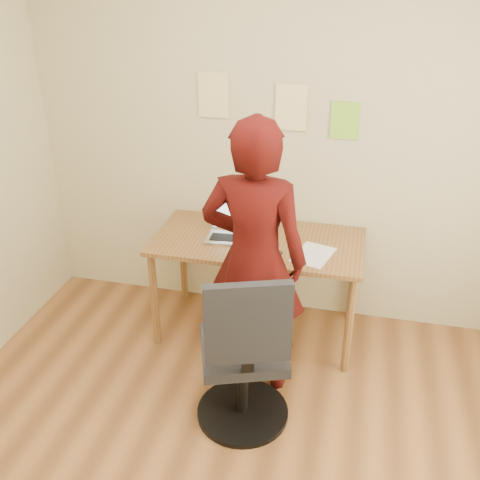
% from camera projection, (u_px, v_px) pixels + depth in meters
% --- Properties ---
extents(room, '(3.58, 3.58, 2.78)m').
position_uv_depth(room, '(205.00, 259.00, 2.09)').
color(room, brown).
rests_on(room, ground).
extents(desk, '(1.40, 0.70, 0.74)m').
position_uv_depth(desk, '(258.00, 251.00, 3.61)').
color(desk, brown).
rests_on(desk, ground).
extents(laptop, '(0.31, 0.28, 0.21)m').
position_uv_depth(laptop, '(231.00, 229.00, 3.60)').
color(laptop, '#AEAEB5').
rests_on(laptop, desk).
extents(paper_sheet, '(0.29, 0.35, 0.00)m').
position_uv_depth(paper_sheet, '(313.00, 255.00, 3.39)').
color(paper_sheet, white).
rests_on(paper_sheet, desk).
extents(phone, '(0.09, 0.14, 0.01)m').
position_uv_depth(phone, '(274.00, 256.00, 3.36)').
color(phone, black).
rests_on(phone, desk).
extents(wall_note_left, '(0.21, 0.00, 0.30)m').
position_uv_depth(wall_note_left, '(213.00, 95.00, 3.57)').
color(wall_note_left, '#FFE198').
rests_on(wall_note_left, room).
extents(wall_note_mid, '(0.21, 0.00, 0.30)m').
position_uv_depth(wall_note_mid, '(291.00, 108.00, 3.49)').
color(wall_note_mid, '#FFE198').
rests_on(wall_note_mid, room).
extents(wall_note_right, '(0.18, 0.00, 0.24)m').
position_uv_depth(wall_note_right, '(345.00, 121.00, 3.44)').
color(wall_note_right, '#8EDD31').
rests_on(wall_note_right, room).
extents(office_chair, '(0.58, 0.59, 1.04)m').
position_uv_depth(office_chair, '(244.00, 362.00, 2.92)').
color(office_chair, black).
rests_on(office_chair, ground).
extents(person, '(0.64, 0.43, 1.71)m').
position_uv_depth(person, '(254.00, 260.00, 3.09)').
color(person, '#3B0908').
rests_on(person, ground).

